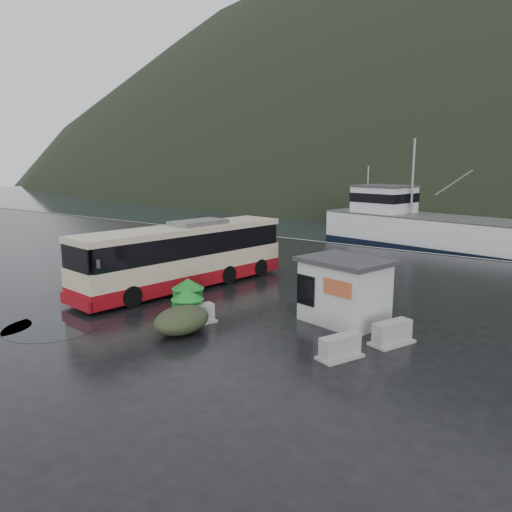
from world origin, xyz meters
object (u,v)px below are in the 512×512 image
Objects in this scene: jersey_barrier_b at (340,358)px; fishing_trawler at (439,238)px; jersey_barrier_c at (392,344)px; waste_bin_left at (188,321)px; jersey_barrier_a at (197,323)px; waste_bin_right at (189,310)px; dome_tent at (182,332)px; coach_bus at (185,287)px; white_van at (129,282)px; ticket_kiosk at (343,322)px.

fishing_trawler is at bearing 100.30° from jersey_barrier_b.
fishing_trawler is at bearing 103.00° from jersey_barrier_c.
waste_bin_left is 0.89× the size of jersey_barrier_a.
waste_bin_right reaches higher than dome_tent.
coach_bus is at bearing 160.37° from jersey_barrier_b.
waste_bin_right is 0.95× the size of jersey_barrier_a.
white_van reaches higher than jersey_barrier_c.
fishing_trawler is at bearing 111.47° from ticket_kiosk.
ticket_kiosk is (6.64, 2.68, 0.00)m from waste_bin_right.
white_van is 9.59m from dome_tent.
waste_bin_right reaches higher than waste_bin_left.
ticket_kiosk is 27.58m from fishing_trawler.
coach_bus reaches higher than waste_bin_right.
white_van reaches higher than dome_tent.
coach_bus is at bearing 133.24° from dome_tent.
fishing_trawler is at bearing 87.03° from waste_bin_left.
waste_bin_left is 1.45m from dome_tent.
white_van is (-3.39, -1.10, 0.00)m from coach_bus.
waste_bin_right is 0.92× the size of jersey_barrier_b.
coach_bus is at bearing -169.10° from ticket_kiosk.
coach_bus is 12.30m from jersey_barrier_b.
waste_bin_left reaches higher than jersey_barrier_b.
fishing_trawler is at bearing 87.98° from jersey_barrier_a.
waste_bin_left is 31.20m from fishing_trawler.
jersey_barrier_c reaches higher than jersey_barrier_a.
white_van reaches higher than waste_bin_right.
white_van reaches higher than jersey_barrier_a.
white_van reaches higher than waste_bin_left.
waste_bin_right is at bearing -171.46° from jersey_barrier_c.
ticket_kiosk is at bearing 46.97° from dome_tent.
coach_bus reaches higher than jersey_barrier_b.
dome_tent is 6.57m from jersey_barrier_b.
jersey_barrier_a is (4.85, -4.27, 0.00)m from coach_bus.
jersey_barrier_a is at bearing 0.39° from waste_bin_left.
waste_bin_right is 0.42× the size of ticket_kiosk.
fishing_trawler is at bearing 84.82° from waste_bin_right.
jersey_barrier_c is (9.32, 1.40, 0.00)m from waste_bin_right.
waste_bin_right is 0.57× the size of dome_tent.
fishing_trawler is (9.34, 27.99, 0.00)m from white_van.
ticket_kiosk reaches higher than jersey_barrier_c.
ticket_kiosk reaches higher than white_van.
jersey_barrier_b is (1.71, -3.72, 0.00)m from ticket_kiosk.
jersey_barrier_b is at bearing 1.15° from jersey_barrier_a.
waste_bin_left is at bearing -179.61° from jersey_barrier_a.
ticket_kiosk reaches higher than waste_bin_right.
dome_tent reaches higher than jersey_barrier_b.
dome_tent is 32.37m from fishing_trawler.
coach_bus is at bearing 136.25° from waste_bin_right.
ticket_kiosk reaches higher than jersey_barrier_a.
jersey_barrier_b is (6.44, 1.34, 0.00)m from dome_tent.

